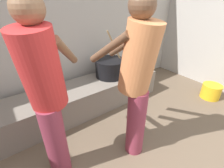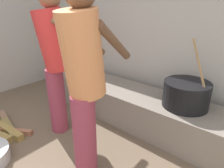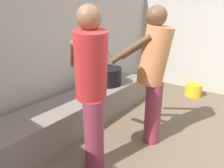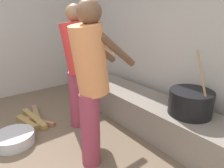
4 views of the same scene
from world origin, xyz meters
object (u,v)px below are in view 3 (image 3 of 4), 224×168
Objects in this scene: cook_in_orange_shirt at (153,70)px; bucket_yellow_plastic at (193,90)px; cooking_pot_main at (107,76)px; cook_in_red_shirt at (92,84)px.

cook_in_orange_shirt is 5.23× the size of bucket_yellow_plastic.
cook_in_orange_shirt is at bearing -112.91° from cooking_pot_main.
cooking_pot_main is 1.84m from bucket_yellow_plastic.
bucket_yellow_plastic is (1.43, -1.07, -0.44)m from cooking_pot_main.
cooking_pot_main is at bearing 143.36° from bucket_yellow_plastic.
cook_in_orange_shirt is (0.76, -0.26, 0.01)m from cook_in_red_shirt.
cook_in_orange_shirt is (-0.44, -1.05, 0.38)m from cooking_pot_main.
cooking_pot_main is 0.45× the size of cook_in_red_shirt.
cook_in_orange_shirt reaches higher than cooking_pot_main.
bucket_yellow_plastic is at bearing -0.53° from cook_in_orange_shirt.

